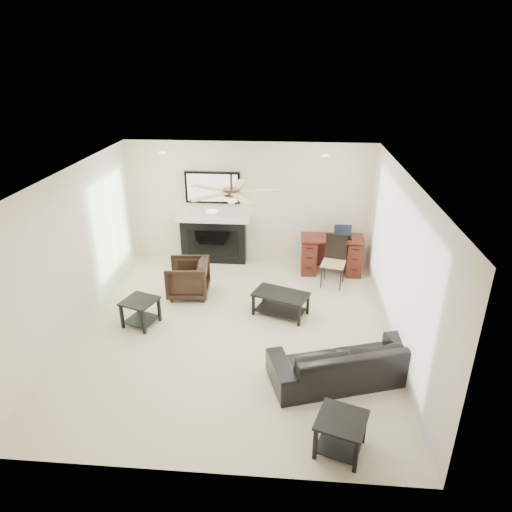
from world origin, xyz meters
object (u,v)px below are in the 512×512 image
object	(u,v)px
armchair	(188,278)
coffee_table	(281,304)
sofa	(344,361)
desk	(331,255)
fireplace_unit	(213,219)

from	to	relation	value
armchair	coffee_table	bearing A→B (deg)	67.85
sofa	desk	bearing A→B (deg)	-108.54
armchair	desk	world-z (taller)	desk
coffee_table	fireplace_unit	world-z (taller)	fireplace_unit
fireplace_unit	desk	size ratio (longest dim) A/B	1.57
armchair	desk	distance (m)	2.89
sofa	coffee_table	distance (m)	1.84
sofa	armchair	size ratio (longest dim) A/B	2.69
coffee_table	desk	size ratio (longest dim) A/B	0.74
desk	fireplace_unit	bearing A→B (deg)	171.88
sofa	armchair	bearing A→B (deg)	-57.32
coffee_table	desk	bearing A→B (deg)	81.70
armchair	desk	xyz separation A→B (m)	(2.65, 1.16, 0.04)
sofa	coffee_table	xyz separation A→B (m)	(-0.90, 1.60, -0.09)
coffee_table	desk	distance (m)	1.96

